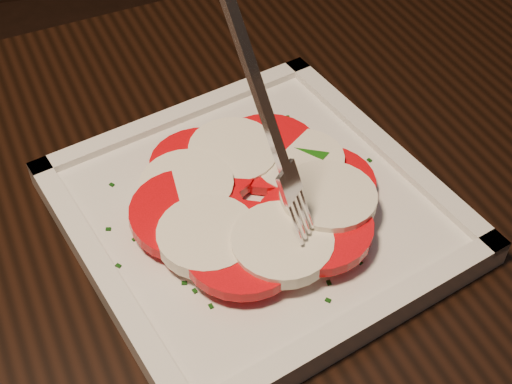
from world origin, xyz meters
The scene contains 3 objects.
plate centered at (-0.01, 0.04, 0.76)m, with size 0.24×0.24×0.01m, color silver.
caprese_salad centered at (-0.01, 0.04, 0.78)m, with size 0.20×0.18×0.03m.
fork centered at (-0.03, 0.02, 0.87)m, with size 0.02×0.06×0.16m, color white, non-canonical shape.
Camera 1 is at (-0.17, -0.25, 1.13)m, focal length 50.00 mm.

